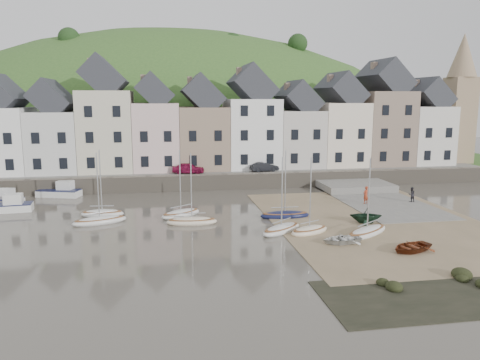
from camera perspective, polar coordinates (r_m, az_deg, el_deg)
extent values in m
plane|color=#4D463C|center=(39.10, 1.47, -5.84)|extent=(160.00, 160.00, 0.00)
cube|color=#335923|center=(70.00, -3.54, 1.81)|extent=(90.00, 30.00, 1.50)
cube|color=slate|center=(58.58, -2.36, 1.02)|extent=(70.00, 7.00, 0.10)
cube|color=slate|center=(55.27, -1.90, -0.20)|extent=(70.00, 1.20, 1.80)
cube|color=#7A684A|center=(42.52, 16.23, -4.90)|extent=(18.00, 26.00, 0.06)
cube|color=slate|center=(51.23, 16.41, -2.38)|extent=(8.00, 18.00, 0.12)
ellipsoid|color=#335923|center=(101.09, -7.97, -6.61)|extent=(134.40, 84.00, 84.00)
cylinder|color=#382619|center=(86.51, -20.00, 14.24)|extent=(0.50, 0.50, 3.00)
sphere|color=#213D19|center=(86.76, -20.10, 15.89)|extent=(3.60, 3.60, 3.60)
cylinder|color=#382619|center=(89.23, -10.36, 14.52)|extent=(0.50, 0.50, 3.00)
sphere|color=#213D19|center=(89.47, -10.42, 16.11)|extent=(3.60, 3.60, 3.60)
cylinder|color=#382619|center=(88.23, -0.94, 14.73)|extent=(0.50, 0.50, 3.00)
sphere|color=#213D19|center=(88.48, -0.95, 16.34)|extent=(3.60, 3.60, 3.60)
cylinder|color=#382619|center=(89.86, 7.00, 14.57)|extent=(0.50, 0.50, 3.00)
sphere|color=#213D19|center=(90.10, 7.03, 16.15)|extent=(3.60, 3.60, 3.60)
cube|color=white|center=(63.95, -26.68, 4.28)|extent=(6.00, 8.00, 8.00)
cube|color=silver|center=(62.49, -21.43, 4.32)|extent=(5.80, 8.00, 7.50)
cube|color=gray|center=(62.58, -23.14, 10.34)|extent=(0.60, 0.90, 1.40)
cube|color=beige|center=(61.42, -15.86, 5.71)|extent=(6.40, 8.00, 10.00)
cube|color=gray|center=(61.62, -17.75, 13.29)|extent=(0.60, 0.90, 1.40)
cube|color=beige|center=(61.12, -10.16, 5.21)|extent=(5.60, 8.00, 8.50)
cube|color=gray|center=(61.00, -11.71, 11.80)|extent=(0.60, 0.90, 1.40)
cube|color=gray|center=(61.37, -4.57, 5.11)|extent=(6.20, 8.00, 8.00)
cube|color=gray|center=(61.07, -6.14, 11.76)|extent=(0.60, 0.90, 1.40)
cube|color=white|center=(62.23, 1.38, 5.67)|extent=(6.60, 8.00, 9.00)
cube|color=gray|center=(61.84, -0.13, 12.90)|extent=(0.60, 0.90, 1.40)
cube|color=beige|center=(63.76, 6.92, 5.03)|extent=(5.80, 8.00, 7.50)
cube|color=gray|center=(63.15, 5.76, 11.06)|extent=(0.60, 0.90, 1.40)
cube|color=beige|center=(65.66, 11.94, 5.46)|extent=(6.00, 8.00, 8.50)
cube|color=gray|center=(64.99, 10.92, 11.88)|extent=(0.60, 0.90, 1.40)
cube|color=gray|center=(68.14, 16.89, 6.04)|extent=(6.40, 8.00, 10.00)
cube|color=gray|center=(67.44, 16.00, 13.05)|extent=(0.60, 0.90, 1.40)
cube|color=silver|center=(71.15, 21.31, 5.13)|extent=(5.80, 8.00, 8.00)
cube|color=gray|center=(70.25, 20.63, 10.78)|extent=(0.60, 0.90, 1.40)
cube|color=#997F60|center=(73.95, 25.03, 6.59)|extent=(3.50, 3.50, 12.00)
cone|color=#997F60|center=(74.11, 25.55, 13.54)|extent=(4.00, 4.00, 6.00)
ellipsoid|color=silver|center=(42.15, -16.71, -4.81)|extent=(4.86, 2.97, 0.84)
ellipsoid|color=brown|center=(42.09, -16.72, -4.52)|extent=(4.47, 2.71, 0.20)
cylinder|color=#B2B5B7|center=(41.49, -16.92, -0.67)|extent=(0.10, 0.10, 5.60)
cylinder|color=#B2B5B7|center=(41.97, -16.76, -3.82)|extent=(2.42, 0.93, 0.08)
ellipsoid|color=silver|center=(44.65, -16.42, -3.98)|extent=(3.94, 1.72, 0.84)
ellipsoid|color=brown|center=(44.60, -16.43, -3.71)|extent=(3.62, 1.56, 0.20)
cylinder|color=#B2B5B7|center=(44.03, -16.61, -0.06)|extent=(0.10, 0.10, 5.60)
cylinder|color=#B2B5B7|center=(44.48, -16.46, -3.04)|extent=(2.12, 0.20, 0.08)
ellipsoid|color=beige|center=(40.39, -5.89, -5.08)|extent=(4.43, 1.76, 0.84)
ellipsoid|color=brown|center=(40.33, -5.89, -4.77)|extent=(4.07, 1.60, 0.20)
cylinder|color=#B2B5B7|center=(39.70, -5.96, -0.75)|extent=(0.10, 0.10, 5.60)
cylinder|color=#B2B5B7|center=(40.20, -5.90, -4.04)|extent=(2.39, 0.22, 0.08)
ellipsoid|color=silver|center=(43.12, -7.21, -4.14)|extent=(4.24, 3.54, 0.84)
ellipsoid|color=brown|center=(43.07, -7.22, -3.85)|extent=(3.89, 3.24, 0.20)
cylinder|color=#B2B5B7|center=(42.48, -7.30, -0.08)|extent=(0.10, 0.10, 5.60)
cylinder|color=#B2B5B7|center=(42.94, -7.23, -3.16)|extent=(1.92, 1.33, 0.08)
ellipsoid|color=silver|center=(37.97, 5.07, -6.04)|extent=(4.40, 3.93, 0.84)
ellipsoid|color=brown|center=(37.91, 5.07, -5.72)|extent=(4.03, 3.60, 0.20)
cylinder|color=#B2B5B7|center=(37.23, 5.14, -1.45)|extent=(0.10, 0.10, 5.60)
cylinder|color=#B2B5B7|center=(37.77, 5.08, -4.95)|extent=(1.95, 1.58, 0.08)
ellipsoid|color=#13183D|center=(42.50, 5.47, -4.31)|extent=(4.53, 1.59, 0.84)
ellipsoid|color=brown|center=(42.44, 5.48, -4.02)|extent=(4.17, 1.44, 0.20)
cylinder|color=#B2B5B7|center=(41.85, 5.54, -0.19)|extent=(0.10, 0.10, 5.60)
cylinder|color=#B2B5B7|center=(42.32, 5.49, -3.33)|extent=(2.48, 0.13, 0.08)
ellipsoid|color=silver|center=(38.38, 15.20, -6.18)|extent=(5.09, 4.21, 0.84)
ellipsoid|color=brown|center=(38.32, 15.22, -5.87)|extent=(4.67, 3.85, 0.20)
cylinder|color=#B2B5B7|center=(37.65, 15.42, -1.64)|extent=(0.10, 0.10, 5.60)
cylinder|color=#B2B5B7|center=(38.18, 15.26, -5.10)|extent=(2.37, 1.70, 0.08)
ellipsoid|color=beige|center=(37.83, 8.45, -6.17)|extent=(3.89, 2.91, 0.84)
ellipsoid|color=brown|center=(37.77, 8.46, -5.85)|extent=(3.57, 2.66, 0.20)
cylinder|color=#B2B5B7|center=(37.09, 8.57, -1.57)|extent=(0.10, 0.10, 5.60)
cylinder|color=#B2B5B7|center=(37.63, 8.48, -5.07)|extent=(1.81, 0.93, 0.08)
cube|color=silver|center=(52.39, -26.79, -1.51)|extent=(1.93, 1.48, 1.00)
cube|color=silver|center=(49.62, -26.56, -3.08)|extent=(4.77, 2.15, 0.70)
cube|color=#13183D|center=(49.55, -26.59, -2.66)|extent=(4.68, 2.19, 0.08)
cube|color=silver|center=(49.19, -25.89, -2.12)|extent=(1.73, 1.35, 1.00)
cube|color=silver|center=(54.91, -21.16, -1.53)|extent=(4.92, 2.99, 0.70)
cube|color=#13183D|center=(54.84, -21.19, -1.15)|extent=(4.85, 3.01, 0.08)
cube|color=silver|center=(54.83, -20.50, -0.60)|extent=(1.90, 1.62, 1.00)
imported|color=silver|center=(35.59, 12.24, -7.05)|extent=(3.19, 2.43, 0.62)
imported|color=black|center=(41.59, 15.06, -4.12)|extent=(3.14, 2.86, 1.41)
imported|color=maroon|center=(35.11, 20.10, -7.62)|extent=(3.82, 3.25, 0.67)
imported|color=#9E351C|center=(48.85, 15.06, -1.76)|extent=(0.77, 0.65, 1.78)
imported|color=#242328|center=(51.16, 20.14, -1.66)|extent=(0.86, 0.74, 1.52)
imported|color=maroon|center=(57.13, -6.30, 1.45)|extent=(4.09, 2.30, 1.31)
imported|color=black|center=(58.42, 2.98, 1.61)|extent=(3.70, 1.82, 1.17)
cube|color=black|center=(28.73, 23.96, -12.61)|extent=(14.00, 6.00, 0.05)
ellipsoid|color=black|center=(31.49, 25.38, -10.33)|extent=(1.17, 1.28, 0.76)
ellipsoid|color=black|center=(28.76, 17.00, -11.87)|extent=(0.76, 0.84, 0.49)
ellipsoid|color=black|center=(28.25, 18.25, -12.26)|extent=(0.97, 1.06, 0.63)
ellipsoid|color=black|center=(31.00, 25.44, -10.81)|extent=(0.75, 0.83, 0.49)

